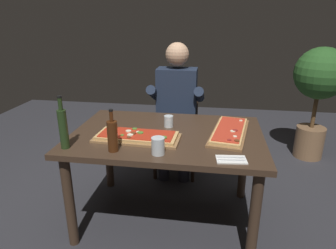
# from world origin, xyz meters

# --- Properties ---
(ground_plane) EXTENTS (6.40, 6.40, 0.00)m
(ground_plane) POSITION_xyz_m (0.00, 0.00, 0.00)
(ground_plane) COLOR #2D2D33
(dining_table) EXTENTS (1.40, 0.96, 0.74)m
(dining_table) POSITION_xyz_m (0.00, 0.00, 0.64)
(dining_table) COLOR #3D2B1E
(dining_table) RESTS_ON ground_plane
(pizza_rectangular_front) EXTENTS (0.61, 0.28, 0.05)m
(pizza_rectangular_front) POSITION_xyz_m (-0.19, -0.14, 0.76)
(pizza_rectangular_front) COLOR olive
(pizza_rectangular_front) RESTS_ON dining_table
(pizza_rectangular_left) EXTENTS (0.33, 0.64, 0.05)m
(pizza_rectangular_left) POSITION_xyz_m (0.46, 0.06, 0.76)
(pizza_rectangular_left) COLOR brown
(pizza_rectangular_left) RESTS_ON dining_table
(wine_bottle_dark) EXTENTS (0.06, 0.06, 0.35)m
(wine_bottle_dark) POSITION_xyz_m (-0.62, -0.36, 0.88)
(wine_bottle_dark) COLOR #233819
(wine_bottle_dark) RESTS_ON dining_table
(oil_bottle_amber) EXTENTS (0.07, 0.07, 0.28)m
(oil_bottle_amber) POSITION_xyz_m (-0.29, -0.36, 0.85)
(oil_bottle_amber) COLOR #47230F
(oil_bottle_amber) RESTS_ON dining_table
(tumbler_near_camera) EXTENTS (0.08, 0.08, 0.11)m
(tumbler_near_camera) POSITION_xyz_m (-0.00, -0.36, 0.79)
(tumbler_near_camera) COLOR silver
(tumbler_near_camera) RESTS_ON dining_table
(tumbler_far_side) EXTENTS (0.07, 0.07, 0.09)m
(tumbler_far_side) POSITION_xyz_m (-0.01, 0.14, 0.78)
(tumbler_far_side) COLOR silver
(tumbler_far_side) RESTS_ON dining_table
(napkin_cutlery_set) EXTENTS (0.19, 0.13, 0.01)m
(napkin_cutlery_set) POSITION_xyz_m (0.45, -0.38, 0.74)
(napkin_cutlery_set) COLOR white
(napkin_cutlery_set) RESTS_ON dining_table
(diner_chair) EXTENTS (0.44, 0.44, 0.87)m
(diner_chair) POSITION_xyz_m (-0.03, 0.86, 0.49)
(diner_chair) COLOR black
(diner_chair) RESTS_ON ground_plane
(seated_diner) EXTENTS (0.53, 0.41, 1.33)m
(seated_diner) POSITION_xyz_m (-0.03, 0.74, 0.74)
(seated_diner) COLOR #23232D
(seated_diner) RESTS_ON ground_plane
(potted_plant_corner) EXTENTS (0.56, 0.56, 1.26)m
(potted_plant_corner) POSITION_xyz_m (1.45, 1.37, 0.84)
(potted_plant_corner) COLOR #846042
(potted_plant_corner) RESTS_ON ground_plane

